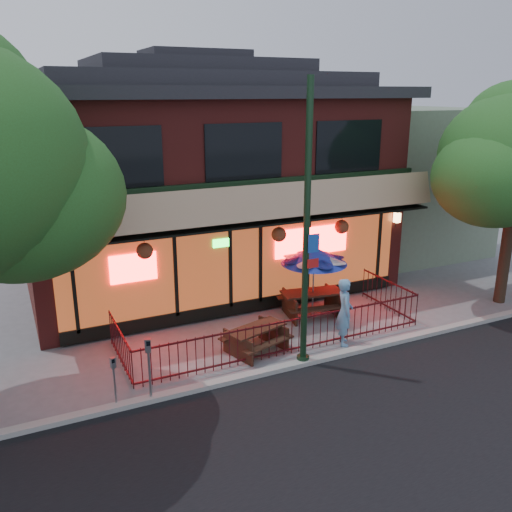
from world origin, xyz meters
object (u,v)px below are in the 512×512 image
at_px(street_light, 306,244).
at_px(picnic_table_left, 256,336).
at_px(picnic_table_right, 312,300).
at_px(parking_meter_far, 114,374).
at_px(parking_meter_near, 149,359).
at_px(patio_umbrella, 314,255).
at_px(pedestrian, 345,312).

distance_m(street_light, picnic_table_left, 3.02).
distance_m(picnic_table_right, parking_meter_far, 6.99).
xyz_separation_m(street_light, parking_meter_near, (-3.97, -0.08, -2.12)).
bearing_deg(patio_umbrella, street_light, -125.41).
xyz_separation_m(picnic_table_left, parking_meter_far, (-3.92, -1.10, 0.36)).
xyz_separation_m(street_light, parking_meter_far, (-4.72, 0.00, -2.33)).
bearing_deg(patio_umbrella, picnic_table_right, 165.03).
xyz_separation_m(street_light, patio_umbrella, (1.81, 2.55, -1.20)).
xyz_separation_m(street_light, picnic_table_left, (-0.80, 1.10, -2.69)).
height_order(picnic_table_left, parking_meter_far, parking_meter_far).
relative_size(picnic_table_right, pedestrian, 1.10).
xyz_separation_m(street_light, picnic_table_right, (1.78, 2.55, -2.63)).
distance_m(picnic_table_left, parking_meter_near, 3.43).
bearing_deg(pedestrian, patio_umbrella, 17.16).
relative_size(picnic_table_right, parking_meter_near, 1.36).
distance_m(picnic_table_left, parking_meter_far, 4.09).
bearing_deg(picnic_table_left, parking_meter_near, -159.55).
height_order(street_light, picnic_table_right, street_light).
xyz_separation_m(picnic_table_left, patio_umbrella, (2.61, 1.44, 1.49)).
height_order(picnic_table_left, patio_umbrella, patio_umbrella).
distance_m(street_light, parking_meter_far, 5.26).
relative_size(street_light, picnic_table_left, 3.69).
distance_m(patio_umbrella, pedestrian, 2.29).
height_order(patio_umbrella, parking_meter_near, patio_umbrella).
xyz_separation_m(picnic_table_left, picnic_table_right, (2.59, 1.45, 0.06)).
height_order(picnic_table_left, parking_meter_near, parking_meter_near).
relative_size(picnic_table_left, picnic_table_right, 0.92).
bearing_deg(picnic_table_right, parking_meter_far, -158.59).
relative_size(patio_umbrella, parking_meter_near, 1.50).
bearing_deg(patio_umbrella, parking_meter_far, -158.72).
distance_m(patio_umbrella, parking_meter_far, 7.10).
distance_m(picnic_table_left, patio_umbrella, 3.34).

